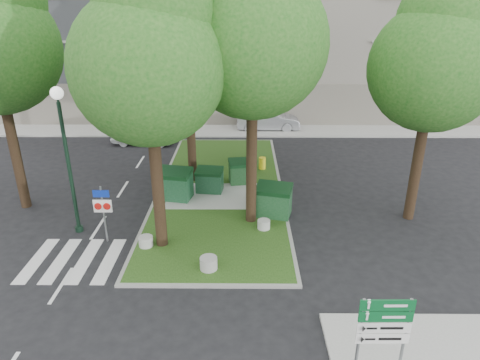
{
  "coord_description": "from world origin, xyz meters",
  "views": [
    {
      "loc": [
        1.65,
        -11.93,
        8.9
      ],
      "look_at": [
        1.53,
        4.49,
        2.0
      ],
      "focal_mm": 32.0,
      "sensor_mm": 36.0,
      "label": 1
    }
  ],
  "objects_px": {
    "tree_median_mid": "(189,45)",
    "dumpster_c": "(242,172)",
    "dumpster_a": "(175,184)",
    "dumpster_d": "(274,201)",
    "bollard_right": "(264,224)",
    "street_lamp": "(65,145)",
    "car_white": "(143,134)",
    "dumpster_b": "(210,180)",
    "tree_median_near_right": "(255,28)",
    "traffic_sign_pole": "(103,207)",
    "bollard_left": "(146,241)",
    "tree_median_far": "(256,13)",
    "directional_sign": "(383,329)",
    "litter_bin": "(262,163)",
    "bollard_mid": "(209,263)",
    "tree_median_near_left": "(150,53)",
    "car_silver": "(268,120)",
    "tree_street_right": "(437,55)"
  },
  "relations": [
    {
      "from": "tree_median_near_right",
      "to": "directional_sign",
      "type": "distance_m",
      "value": 10.96
    },
    {
      "from": "tree_median_near_right",
      "to": "tree_median_mid",
      "type": "bearing_deg",
      "value": 123.69
    },
    {
      "from": "tree_median_near_right",
      "to": "dumpster_b",
      "type": "bearing_deg",
      "value": 125.07
    },
    {
      "from": "street_lamp",
      "to": "directional_sign",
      "type": "distance_m",
      "value": 12.9
    },
    {
      "from": "tree_median_near_left",
      "to": "tree_median_near_right",
      "type": "distance_m",
      "value": 4.09
    },
    {
      "from": "dumpster_a",
      "to": "dumpster_c",
      "type": "xyz_separation_m",
      "value": [
        3.2,
        1.96,
        -0.11
      ]
    },
    {
      "from": "dumpster_d",
      "to": "litter_bin",
      "type": "bearing_deg",
      "value": 107.14
    },
    {
      "from": "tree_median_near_right",
      "to": "bollard_left",
      "type": "bearing_deg",
      "value": -152.2
    },
    {
      "from": "tree_median_mid",
      "to": "street_lamp",
      "type": "height_order",
      "value": "tree_median_mid"
    },
    {
      "from": "tree_median_mid",
      "to": "tree_street_right",
      "type": "distance_m",
      "value": 10.77
    },
    {
      "from": "tree_median_near_right",
      "to": "bollard_mid",
      "type": "relative_size",
      "value": 18.45
    },
    {
      "from": "bollard_mid",
      "to": "car_white",
      "type": "bearing_deg",
      "value": 110.53
    },
    {
      "from": "car_silver",
      "to": "dumpster_c",
      "type": "bearing_deg",
      "value": 169.09
    },
    {
      "from": "tree_median_far",
      "to": "litter_bin",
      "type": "xyz_separation_m",
      "value": [
        0.45,
        -1.42,
        -7.87
      ]
    },
    {
      "from": "tree_median_near_left",
      "to": "car_silver",
      "type": "xyz_separation_m",
      "value": [
        4.91,
        16.34,
        -6.56
      ]
    },
    {
      "from": "street_lamp",
      "to": "car_white",
      "type": "distance_m",
      "value": 12.2
    },
    {
      "from": "tree_median_near_right",
      "to": "tree_median_far",
      "type": "relative_size",
      "value": 0.96
    },
    {
      "from": "traffic_sign_pole",
      "to": "tree_median_far",
      "type": "bearing_deg",
      "value": 56.53
    },
    {
      "from": "dumpster_a",
      "to": "dumpster_d",
      "type": "relative_size",
      "value": 1.01
    },
    {
      "from": "bollard_right",
      "to": "street_lamp",
      "type": "distance_m",
      "value": 8.46
    },
    {
      "from": "bollard_left",
      "to": "car_silver",
      "type": "relative_size",
      "value": 0.12
    },
    {
      "from": "dumpster_d",
      "to": "bollard_right",
      "type": "distance_m",
      "value": 1.44
    },
    {
      "from": "street_lamp",
      "to": "car_white",
      "type": "xyz_separation_m",
      "value": [
        0.14,
        11.81,
        -3.08
      ]
    },
    {
      "from": "dumpster_d",
      "to": "tree_median_near_right",
      "type": "bearing_deg",
      "value": -138.8
    },
    {
      "from": "litter_bin",
      "to": "traffic_sign_pole",
      "type": "distance_m",
      "value": 10.18
    },
    {
      "from": "tree_median_near_right",
      "to": "tree_median_mid",
      "type": "distance_m",
      "value": 5.5
    },
    {
      "from": "car_white",
      "to": "directional_sign",
      "type": "bearing_deg",
      "value": -149.9
    },
    {
      "from": "car_silver",
      "to": "tree_median_near_left",
      "type": "bearing_deg",
      "value": 162.89
    },
    {
      "from": "tree_median_near_left",
      "to": "bollard_mid",
      "type": "bearing_deg",
      "value": -42.89
    },
    {
      "from": "street_lamp",
      "to": "car_silver",
      "type": "bearing_deg",
      "value": 60.25
    },
    {
      "from": "tree_median_near_right",
      "to": "dumpster_c",
      "type": "bearing_deg",
      "value": 96.8
    },
    {
      "from": "dumpster_a",
      "to": "traffic_sign_pole",
      "type": "height_order",
      "value": "traffic_sign_pole"
    },
    {
      "from": "tree_median_near_right",
      "to": "litter_bin",
      "type": "xyz_separation_m",
      "value": [
        0.65,
        6.08,
        -7.53
      ]
    },
    {
      "from": "dumpster_d",
      "to": "car_silver",
      "type": "xyz_separation_m",
      "value": [
        0.5,
        13.88,
        -0.04
      ]
    },
    {
      "from": "directional_sign",
      "to": "car_white",
      "type": "xyz_separation_m",
      "value": [
        -10.0,
        19.53,
        -1.1
      ]
    },
    {
      "from": "dumpster_c",
      "to": "bollard_mid",
      "type": "bearing_deg",
      "value": -107.49
    },
    {
      "from": "dumpster_d",
      "to": "bollard_right",
      "type": "height_order",
      "value": "dumpster_d"
    },
    {
      "from": "directional_sign",
      "to": "car_silver",
      "type": "bearing_deg",
      "value": 92.89
    },
    {
      "from": "bollard_left",
      "to": "bollard_mid",
      "type": "relative_size",
      "value": 0.88
    },
    {
      "from": "tree_median_mid",
      "to": "street_lamp",
      "type": "distance_m",
      "value": 7.57
    },
    {
      "from": "bollard_right",
      "to": "street_lamp",
      "type": "relative_size",
      "value": 0.09
    },
    {
      "from": "dumpster_b",
      "to": "dumpster_d",
      "type": "distance_m",
      "value": 3.92
    },
    {
      "from": "dumpster_b",
      "to": "street_lamp",
      "type": "bearing_deg",
      "value": -136.78
    },
    {
      "from": "dumpster_b",
      "to": "dumpster_d",
      "type": "height_order",
      "value": "dumpster_d"
    },
    {
      "from": "litter_bin",
      "to": "directional_sign",
      "type": "xyz_separation_m",
      "value": [
        2.22,
        -14.67,
        1.36
      ]
    },
    {
      "from": "tree_median_far",
      "to": "tree_street_right",
      "type": "height_order",
      "value": "tree_median_far"
    },
    {
      "from": "tree_median_far",
      "to": "directional_sign",
      "type": "bearing_deg",
      "value": -80.59
    },
    {
      "from": "tree_median_near_right",
      "to": "street_lamp",
      "type": "bearing_deg",
      "value": -173.22
    },
    {
      "from": "tree_median_near_left",
      "to": "bollard_right",
      "type": "distance_m",
      "value": 8.13
    },
    {
      "from": "tree_median_mid",
      "to": "dumpster_c",
      "type": "distance_m",
      "value": 6.76
    }
  ]
}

